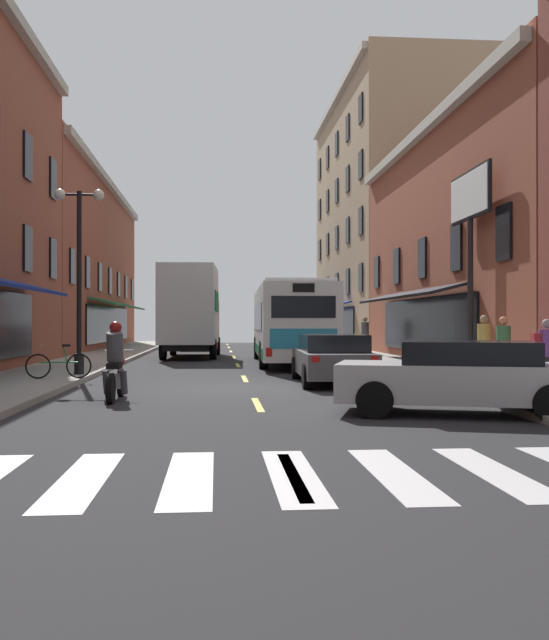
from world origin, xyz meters
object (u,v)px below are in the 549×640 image
pedestrian_far (484,345)px  street_lamp_twin (79,272)px  bicycle_near (59,365)px  pedestrian_mid (365,335)px  sedan_mid (332,358)px  transit_bus (290,323)px  box_truck (191,312)px  motorcycle_rider (116,367)px  pedestrian_near (546,353)px  sedan_near (461,376)px  sedan_far (196,337)px  pedestrian_rear (504,348)px  billboard_sign (470,216)px

pedestrian_far → street_lamp_twin: bearing=4.8°
bicycle_near → pedestrian_mid: 17.93m
sedan_mid → bicycle_near: bearing=175.6°
street_lamp_twin → transit_bus: bearing=45.8°
box_truck → motorcycle_rider: 17.99m
box_truck → pedestrian_near: bearing=-65.7°
pedestrian_near → pedestrian_far: pedestrian_far is taller
sedan_near → pedestrian_mid: size_ratio=2.59×
transit_bus → pedestrian_far: bearing=-63.5°
box_truck → pedestrian_mid: box_truck is taller
sedan_far → pedestrian_rear: (8.52, -25.09, 0.24)m
sedan_near → sedan_mid: size_ratio=0.98×
transit_bus → sedan_near: transit_bus is taller
billboard_sign → pedestrian_mid: billboard_sign is taller
billboard_sign → sedan_mid: 6.94m
sedan_far → bicycle_near: (-2.98, -23.32, -0.24)m
billboard_sign → sedan_near: (-3.54, -9.16, -4.27)m
pedestrian_rear → street_lamp_twin: size_ratio=0.31×
billboard_sign → bicycle_near: size_ratio=3.64×
pedestrian_rear → motorcycle_rider: bearing=146.9°
box_truck → pedestrian_near: 20.06m
sedan_mid → pedestrian_mid: bearing=74.6°
pedestrian_near → pedestrian_mid: pedestrian_mid is taller
pedestrian_mid → pedestrian_far: pedestrian_mid is taller
bicycle_near → sedan_far: bearing=82.7°
sedan_mid → pedestrian_far: (4.29, 0.29, 0.33)m
bicycle_near → street_lamp_twin: bearing=82.0°
sedan_near → pedestrian_near: 3.75m
sedan_mid → pedestrian_far: 4.31m
sedan_far → street_lamp_twin: bearing=-97.2°
box_truck → sedan_far: bearing=90.3°
sedan_far → pedestrian_near: bearing=-73.4°
pedestrian_near → pedestrian_mid: bearing=-174.7°
street_lamp_twin → pedestrian_near: bearing=-29.0°
box_truck → street_lamp_twin: (-2.80, -12.11, 1.01)m
transit_bus → sedan_near: 15.83m
pedestrian_rear → street_lamp_twin: street_lamp_twin is taller
sedan_far → motorcycle_rider: size_ratio=2.30×
billboard_sign → motorcycle_rider: billboard_sign is taller
sedan_far → pedestrian_near: 29.06m
transit_bus → motorcycle_rider: transit_bus is taller
sedan_mid → billboard_sign: bearing=29.2°
billboard_sign → pedestrian_near: billboard_sign is taller
transit_bus → box_truck: size_ratio=1.51×
sedan_mid → sedan_far: (-4.30, 23.88, 0.06)m
billboard_sign → pedestrian_far: bearing=-101.7°
sedan_near → pedestrian_near: (2.77, 2.51, 0.29)m
bicycle_near → pedestrian_mid: size_ratio=0.97×
billboard_sign → street_lamp_twin: size_ratio=1.16×
box_truck → motorcycle_rider: bearing=-93.0°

